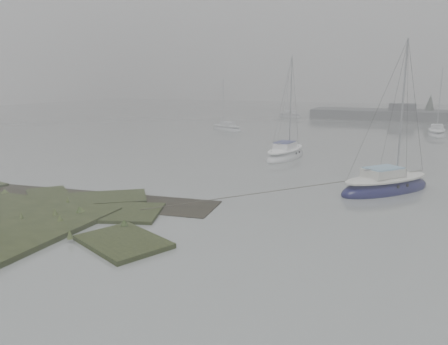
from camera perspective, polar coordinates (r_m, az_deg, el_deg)
ground at (r=45.38m, az=9.09°, el=4.03°), size 160.00×160.00×0.00m
sailboat_main at (r=26.47m, az=20.34°, el=-1.71°), size 5.75×6.30×9.09m
sailboat_white at (r=35.67m, az=8.02°, el=2.32°), size 2.82×6.40×8.74m
sailboat_far_a at (r=54.55m, az=0.34°, el=5.74°), size 5.09×3.52×6.87m
sailboat_far_b at (r=55.04m, az=26.00°, el=4.62°), size 2.11×5.81×8.10m
sailboat_far_c at (r=74.32m, az=8.60°, el=7.31°), size 5.34×4.29×7.40m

